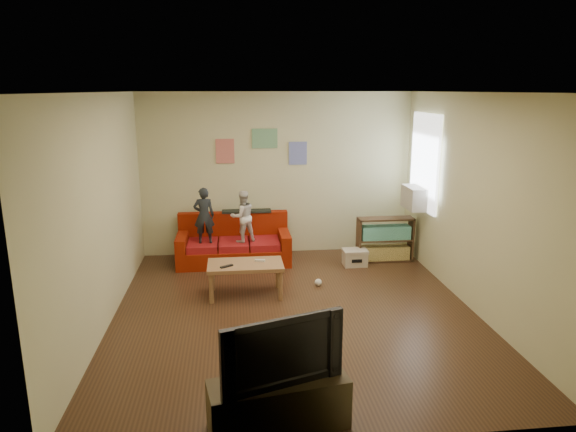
{
  "coord_description": "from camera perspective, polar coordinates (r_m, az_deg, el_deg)",
  "views": [
    {
      "loc": [
        -0.74,
        -5.96,
        2.73
      ],
      "look_at": [
        0.0,
        0.8,
        1.05
      ],
      "focal_mm": 32.0,
      "sensor_mm": 36.0,
      "label": 1
    }
  ],
  "objects": [
    {
      "name": "television",
      "position": [
        4.23,
        -1.08,
        -14.42
      ],
      "size": [
        1.02,
        0.45,
        0.59
      ],
      "primitive_type": "imported",
      "rotation": [
        0.0,
        0.0,
        0.32
      ],
      "color": "black",
      "rests_on": "tv_stand"
    },
    {
      "name": "child_b",
      "position": [
        8.09,
        -5.06,
        -0.05
      ],
      "size": [
        0.48,
        0.43,
        0.82
      ],
      "primitive_type": "imported",
      "rotation": [
        0.0,
        0.0,
        3.5
      ],
      "color": "silver",
      "rests_on": "sofa"
    },
    {
      "name": "window",
      "position": [
        8.24,
        14.95,
        5.81
      ],
      "size": [
        0.04,
        1.08,
        1.48
      ],
      "primitive_type": "cube",
      "color": "white",
      "rests_on": "room_shell"
    },
    {
      "name": "game_controller",
      "position": [
        7.0,
        -3.14,
        -4.96
      ],
      "size": [
        0.14,
        0.08,
        0.03
      ],
      "primitive_type": "cube",
      "rotation": [
        0.0,
        0.0,
        -0.28
      ],
      "color": "silver",
      "rests_on": "coffee_table"
    },
    {
      "name": "ac_unit",
      "position": [
        8.29,
        13.94,
        1.99
      ],
      "size": [
        0.28,
        0.55,
        0.35
      ],
      "primitive_type": "cube",
      "color": "#B7B2A3",
      "rests_on": "window"
    },
    {
      "name": "tissue",
      "position": [
        7.4,
        3.38,
        -7.38
      ],
      "size": [
        0.12,
        0.12,
        0.1
      ],
      "primitive_type": "sphere",
      "rotation": [
        0.0,
        0.0,
        -0.21
      ],
      "color": "white",
      "rests_on": "ground"
    },
    {
      "name": "child_a",
      "position": [
        8.1,
        -9.32,
        0.06
      ],
      "size": [
        0.33,
        0.22,
        0.89
      ],
      "primitive_type": "imported",
      "rotation": [
        0.0,
        0.0,
        3.17
      ],
      "color": "#1F252A",
      "rests_on": "sofa"
    },
    {
      "name": "artwork_left",
      "position": [
        8.5,
        -7.01,
        7.16
      ],
      "size": [
        0.3,
        0.01,
        0.4
      ],
      "primitive_type": "cube",
      "color": "#D87266",
      "rests_on": "room_shell"
    },
    {
      "name": "remote",
      "position": [
        6.84,
        -6.84,
        -5.56
      ],
      "size": [
        0.18,
        0.14,
        0.02
      ],
      "primitive_type": "cube",
      "rotation": [
        0.0,
        0.0,
        0.58
      ],
      "color": "black",
      "rests_on": "coffee_table"
    },
    {
      "name": "room_shell",
      "position": [
        6.16,
        0.81,
        0.93
      ],
      "size": [
        4.52,
        5.02,
        2.72
      ],
      "color": "#442B19",
      "rests_on": "ground"
    },
    {
      "name": "artwork_right",
      "position": [
        8.57,
        1.1,
        6.98
      ],
      "size": [
        0.3,
        0.01,
        0.38
      ],
      "primitive_type": "cube",
      "color": "#727FCC",
      "rests_on": "room_shell"
    },
    {
      "name": "bookshelf",
      "position": [
        8.51,
        10.7,
        -2.81
      ],
      "size": [
        0.9,
        0.27,
        0.72
      ],
      "color": "#45301E",
      "rests_on": "ground"
    },
    {
      "name": "sofa",
      "position": [
        8.39,
        -6.03,
        -3.28
      ],
      "size": [
        1.8,
        0.83,
        0.79
      ],
      "color": "maroon",
      "rests_on": "ground"
    },
    {
      "name": "coffee_table",
      "position": [
        6.98,
        -4.75,
        -5.76
      ],
      "size": [
        1.01,
        0.56,
        0.46
      ],
      "color": "#9C6F48",
      "rests_on": "ground"
    },
    {
      "name": "artwork_center",
      "position": [
        8.49,
        -2.61,
        8.6
      ],
      "size": [
        0.42,
        0.01,
        0.32
      ],
      "primitive_type": "cube",
      "color": "#72B27F",
      "rests_on": "room_shell"
    },
    {
      "name": "tv_stand",
      "position": [
        4.49,
        -1.05,
        -20.18
      ],
      "size": [
        1.2,
        0.58,
        0.43
      ],
      "primitive_type": "cube",
      "rotation": [
        0.0,
        0.0,
        0.17
      ],
      "color": "#41351E",
      "rests_on": "ground"
    },
    {
      "name": "file_box",
      "position": [
        8.25,
        7.44,
        -4.57
      ],
      "size": [
        0.38,
        0.29,
        0.26
      ],
      "color": "beige",
      "rests_on": "ground"
    }
  ]
}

